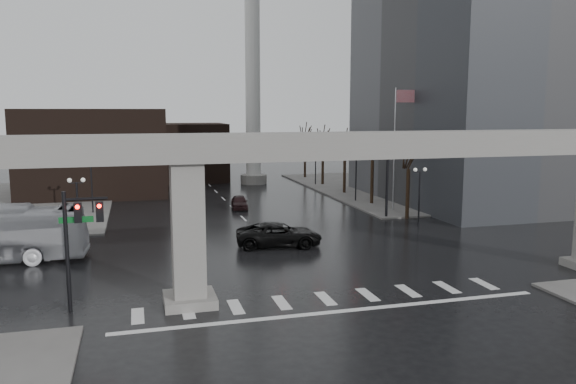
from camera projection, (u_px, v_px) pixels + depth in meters
name	position (u px, v px, depth m)	size (l,w,h in m)	color
ground	(319.00, 293.00, 30.58)	(160.00, 160.00, 0.00)	black
sidewalk_ne	(423.00, 187.00, 71.72)	(28.00, 36.00, 0.15)	slate
elevated_guideway	(343.00, 167.00, 29.91)	(48.00, 2.60, 8.70)	gray
office_tower	(493.00, 4.00, 59.68)	(22.00, 26.00, 42.00)	#595A5E
building_far_left	(95.00, 152.00, 66.27)	(16.00, 14.00, 10.00)	black
building_far_mid	(189.00, 152.00, 79.10)	(10.00, 10.00, 8.00)	black
smokestack	(253.00, 83.00, 74.11)	(3.60, 3.60, 30.00)	silver
signal_mast_arm	(349.00, 156.00, 50.03)	(12.12, 0.43, 8.00)	black
signal_left_pole	(78.00, 230.00, 27.26)	(2.30, 0.30, 6.00)	black
flagpole_assembly	(397.00, 134.00, 54.48)	(2.06, 0.12, 12.00)	silver
lamp_right_0	(420.00, 187.00, 46.97)	(1.22, 0.32, 5.11)	black
lamp_right_1	(356.00, 170.00, 60.33)	(1.22, 0.32, 5.11)	black
lamp_right_2	(316.00, 159.00, 73.69)	(1.22, 0.32, 5.11)	black
lamp_left_0	(77.00, 201.00, 39.90)	(1.22, 0.32, 5.11)	black
lamp_left_1	(91.00, 178.00, 53.26)	(1.22, 0.32, 5.11)	black
lamp_left_2	(100.00, 164.00, 66.62)	(1.22, 0.32, 5.11)	black
tree_right_0	(408.00, 188.00, 51.17)	(1.09, 1.58, 7.50)	black
tree_right_1	(372.00, 178.00, 58.79)	(1.09, 1.61, 7.67)	black
tree_right_2	(345.00, 169.00, 66.42)	(1.10, 1.63, 7.85)	black
tree_right_3	(323.00, 163.00, 74.04)	(1.11, 1.66, 8.02)	black
tree_right_4	(305.00, 157.00, 81.67)	(1.12, 1.69, 8.19)	black
pickup_truck	(279.00, 235.00, 40.86)	(2.88, 6.24, 1.73)	black
far_car	(239.00, 202.00, 56.54)	(1.58, 3.94, 1.34)	black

